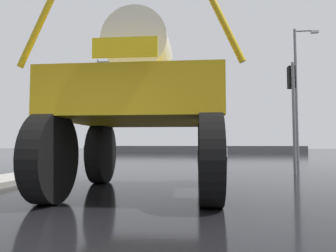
{
  "coord_description": "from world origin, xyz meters",
  "views": [
    {
      "loc": [
        1.88,
        -2.74,
        1.1
      ],
      "look_at": [
        0.64,
        7.47,
        1.72
      ],
      "focal_mm": 32.84,
      "sensor_mm": 36.0,
      "label": 1
    }
  ],
  "objects": [
    {
      "name": "oversize_sprayer",
      "position": [
        0.44,
        4.29,
        2.01
      ],
      "size": [
        4.23,
        4.92,
        4.74
      ],
      "rotation": [
        0.0,
        0.0,
        1.6
      ],
      "color": "black",
      "rests_on": "ground"
    },
    {
      "name": "streetlight_far_left",
      "position": [
        -7.93,
        24.66,
        5.0
      ],
      "size": [
        2.23,
        0.24,
        9.0
      ],
      "color": "slate",
      "rests_on": "ground"
    },
    {
      "name": "traffic_signal_near_right",
      "position": [
        5.14,
        9.21,
        3.04
      ],
      "size": [
        0.24,
        0.54,
        4.17
      ],
      "color": "slate",
      "rests_on": "ground"
    },
    {
      "name": "ground_plane",
      "position": [
        0.0,
        18.0,
        0.0
      ],
      "size": [
        120.0,
        120.0,
        0.0
      ],
      "primitive_type": "plane",
      "color": "black"
    },
    {
      "name": "bare_tree_left",
      "position": [
        -9.82,
        19.49,
        5.63
      ],
      "size": [
        2.94,
        2.94,
        6.99
      ],
      "color": "#473828",
      "rests_on": "ground"
    },
    {
      "name": "roadside_barrier",
      "position": [
        0.0,
        37.48,
        0.45
      ],
      "size": [
        29.13,
        0.24,
        0.9
      ],
      "primitive_type": "cube",
      "color": "#59595B",
      "rests_on": "ground"
    },
    {
      "name": "traffic_signal_near_left",
      "position": [
        -4.98,
        9.21,
        2.99
      ],
      "size": [
        0.24,
        0.54,
        4.1
      ],
      "color": "slate",
      "rests_on": "ground"
    },
    {
      "name": "streetlight_far_right",
      "position": [
        8.19,
        19.04,
        4.98
      ],
      "size": [
        1.66,
        0.24,
        9.1
      ],
      "color": "slate",
      "rests_on": "ground"
    },
    {
      "name": "sedan_ahead",
      "position": [
        2.36,
        22.13,
        0.71
      ],
      "size": [
        2.33,
        4.3,
        1.52
      ],
      "rotation": [
        0.0,
        0.0,
        1.71
      ],
      "color": "silver",
      "rests_on": "ground"
    }
  ]
}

